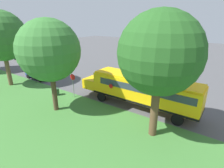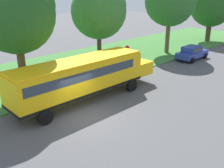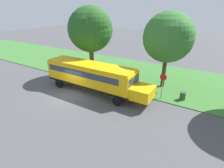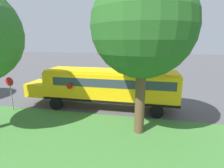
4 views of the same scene
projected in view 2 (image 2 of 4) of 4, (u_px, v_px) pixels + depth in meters
ground_plane at (88, 117)px, 17.03m from camera, size 120.00×120.00×0.00m
grass_verge at (18, 80)px, 23.76m from camera, size 12.00×80.00×0.08m
school_bus at (83, 76)px, 18.94m from camera, size 2.84×12.42×3.16m
car_blue_nearest at (192, 52)px, 30.16m from camera, size 2.02×4.40×1.56m
oak_tree_beside_bus at (19, 12)px, 18.10m from camera, size 5.51×5.51×8.93m
oak_tree_roadside_mid at (101, 10)px, 25.27m from camera, size 5.39×5.39×8.43m
oak_tree_far_end at (170, 0)px, 31.18m from camera, size 6.09×6.09×9.43m
oak_tree_across_road at (211, 6)px, 38.72m from camera, size 6.15×6.15×8.39m
stop_sign at (127, 56)px, 25.13m from camera, size 0.08×0.68×2.74m
trash_bin at (134, 63)px, 27.40m from camera, size 0.56×0.56×0.90m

